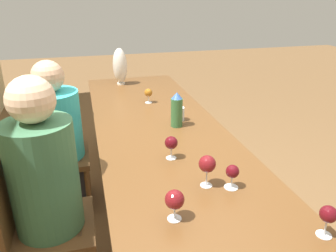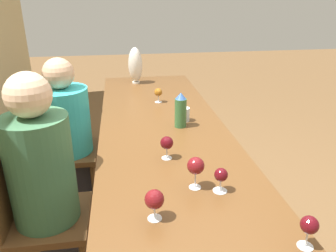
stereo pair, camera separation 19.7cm
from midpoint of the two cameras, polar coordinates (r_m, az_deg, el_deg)
ground_plane at (r=2.46m, az=2.25°, el=-18.20°), size 14.00×14.00×0.00m
dining_table at (r=2.07m, az=2.54°, el=-3.75°), size 3.13×0.84×0.75m
water_bottle at (r=2.18m, az=4.79°, el=2.69°), size 0.08×0.08×0.24m
water_tumbler at (r=2.30m, az=5.30°, el=1.97°), size 0.08×0.08×0.10m
vase at (r=3.23m, az=-3.96°, el=10.53°), size 0.14×0.14×0.35m
wine_glass_0 at (r=1.53m, az=12.92°, el=-8.53°), size 0.07×0.07×0.12m
wine_glass_1 at (r=1.52m, az=8.60°, el=-7.03°), size 0.08×0.08×0.16m
wine_glass_2 at (r=1.77m, az=2.97°, el=-3.10°), size 0.07×0.07×0.13m
wine_glass_4 at (r=2.67m, az=0.41°, el=5.82°), size 0.07×0.07×0.12m
wine_glass_5 at (r=1.32m, az=1.97°, el=-12.85°), size 0.08×0.08×0.13m
wine_glass_7 at (r=1.34m, az=27.48°, el=-15.31°), size 0.07×0.07×0.13m
chair_near at (r=1.96m, az=-19.47°, el=-14.17°), size 0.44×0.44×0.88m
chair_far at (r=2.65m, az=-16.52°, el=-3.60°), size 0.44×0.44×0.88m
person_near at (r=1.83m, az=-17.75°, el=-9.09°), size 0.34×0.34×1.26m
person_far at (r=2.58m, az=-14.99°, el=-0.70°), size 0.39×0.39×1.17m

